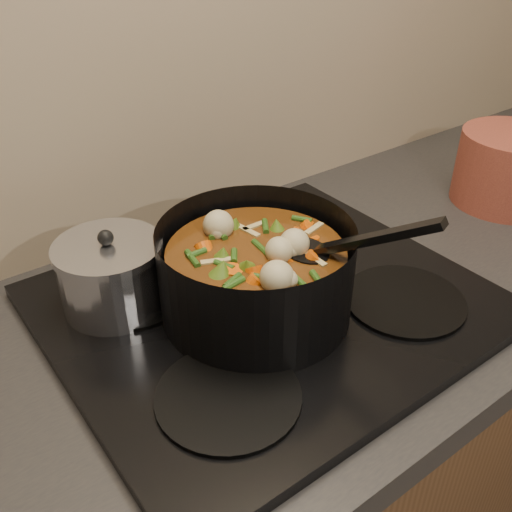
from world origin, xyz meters
TOP-DOWN VIEW (x-y plane):
  - counter at (0.00, 1.93)m, footprint 2.64×0.64m
  - stovetop at (0.00, 1.93)m, footprint 0.62×0.54m
  - stockpot at (-0.03, 1.92)m, footprint 0.31×0.36m
  - saucepan at (-0.19, 2.05)m, footprint 0.16×0.16m
  - terracotta_crock at (0.60, 1.93)m, footprint 0.23×0.23m

SIDE VIEW (x-z plane):
  - counter at x=0.00m, z-range 0.00..0.91m
  - stovetop at x=0.00m, z-range 0.91..0.93m
  - terracotta_crock at x=0.60m, z-range 0.91..1.05m
  - saucepan at x=-0.19m, z-range 0.92..1.05m
  - stockpot at x=-0.03m, z-range 0.89..1.09m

